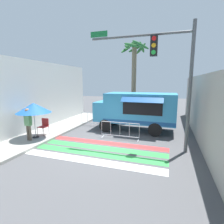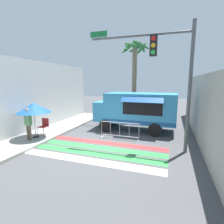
% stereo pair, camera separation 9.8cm
% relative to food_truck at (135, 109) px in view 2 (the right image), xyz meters
% --- Properties ---
extents(ground_plane, '(60.00, 60.00, 0.00)m').
position_rel_food_truck_xyz_m(ground_plane, '(-0.84, -3.64, -1.51)').
color(ground_plane, '#4C4C4F').
extents(sidewalk_left, '(4.40, 16.00, 0.14)m').
position_rel_food_truck_xyz_m(sidewalk_left, '(-6.21, -3.64, -1.44)').
color(sidewalk_left, '#99968E').
rests_on(sidewalk_left, ground_plane).
extents(building_left_facade, '(0.25, 16.00, 4.70)m').
position_rel_food_truck_xyz_m(building_left_facade, '(-6.31, -3.64, 0.84)').
color(building_left_facade, silver).
rests_on(building_left_facade, ground_plane).
extents(concrete_wall_right, '(0.20, 16.00, 3.69)m').
position_rel_food_truck_xyz_m(concrete_wall_right, '(3.92, -0.64, 0.33)').
color(concrete_wall_right, '#A39E93').
rests_on(concrete_wall_right, ground_plane).
extents(crosswalk_painted, '(6.40, 2.84, 0.01)m').
position_rel_food_truck_xyz_m(crosswalk_painted, '(-0.84, -4.22, -1.51)').
color(crosswalk_painted, white).
rests_on(crosswalk_painted, ground_plane).
extents(food_truck, '(5.36, 2.67, 2.56)m').
position_rel_food_truck_xyz_m(food_truck, '(0.00, 0.00, 0.00)').
color(food_truck, '#338CBF').
rests_on(food_truck, ground_plane).
extents(traffic_signal_pole, '(4.91, 0.29, 5.91)m').
position_rel_food_truck_xyz_m(traffic_signal_pole, '(2.09, -3.04, 2.53)').
color(traffic_signal_pole, '#515456').
rests_on(traffic_signal_pole, ground_plane).
extents(patio_umbrella, '(1.91, 1.91, 2.01)m').
position_rel_food_truck_xyz_m(patio_umbrella, '(-4.98, -3.84, 0.35)').
color(patio_umbrella, black).
rests_on(patio_umbrella, sidewalk_left).
extents(folding_chair, '(0.48, 0.48, 0.98)m').
position_rel_food_truck_xyz_m(folding_chair, '(-4.90, -3.17, -0.78)').
color(folding_chair, '#4C4C51').
rests_on(folding_chair, sidewalk_left).
extents(vendor_person, '(0.53, 0.23, 1.77)m').
position_rel_food_truck_xyz_m(vendor_person, '(-4.95, -4.35, -0.35)').
color(vendor_person, brown).
rests_on(vendor_person, sidewalk_left).
extents(barricade_front, '(2.30, 0.44, 1.00)m').
position_rel_food_truck_xyz_m(barricade_front, '(-0.42, -2.14, -1.01)').
color(barricade_front, '#B7BABF').
rests_on(barricade_front, ground_plane).
extents(barricade_side, '(2.02, 0.44, 1.00)m').
position_rel_food_truck_xyz_m(barricade_side, '(-3.16, 0.19, -1.02)').
color(barricade_side, '#B7BABF').
rests_on(barricade_side, ground_plane).
extents(palm_tree, '(2.46, 2.36, 6.68)m').
position_rel_food_truck_xyz_m(palm_tree, '(-0.77, 3.45, 3.00)').
color(palm_tree, '#7A664C').
rests_on(palm_tree, ground_plane).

